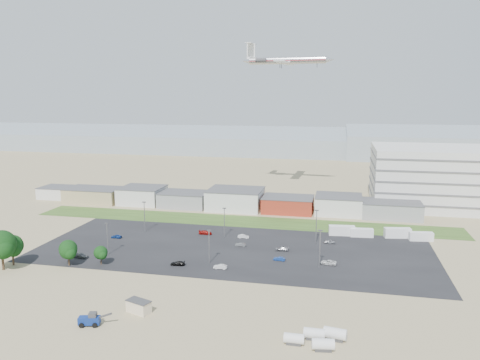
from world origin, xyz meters
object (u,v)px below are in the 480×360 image
(telehandler, at_px, (89,319))
(parked_car_13, at_px, (220,267))
(box_trailer_a, at_px, (342,230))
(parked_car_6, at_px, (205,233))
(parked_car_3, at_px, (178,263))
(parked_car_11, at_px, (243,236))
(portable_shed, at_px, (139,306))
(parked_car_10, at_px, (81,256))
(storage_tank_nw, at_px, (314,333))
(parked_car_1, at_px, (279,259))
(parked_car_0, at_px, (328,262))
(parked_car_8, at_px, (330,242))
(parked_car_5, at_px, (116,236))
(airliner, at_px, (287,60))
(parked_car_7, at_px, (241,245))
(parked_car_12, at_px, (282,249))
(tree_far_left, at_px, (2,248))

(telehandler, height_order, parked_car_13, telehandler)
(box_trailer_a, distance_m, parked_car_6, 46.13)
(parked_car_6, distance_m, parked_car_13, 32.67)
(parked_car_13, bearing_deg, parked_car_3, -91.06)
(parked_car_3, xyz_separation_m, parked_car_6, (-0.85, 29.95, 0.06))
(parked_car_11, bearing_deg, parked_car_13, 176.47)
(portable_shed, bearing_deg, parked_car_11, 99.01)
(parked_car_3, distance_m, parked_car_10, 29.55)
(storage_tank_nw, bearing_deg, parked_car_1, 106.34)
(parked_car_0, xyz_separation_m, parked_car_6, (-41.73, 20.39, 0.03))
(box_trailer_a, xyz_separation_m, parked_car_8, (-3.67, -10.27, -0.98))
(box_trailer_a, xyz_separation_m, parked_car_5, (-72.79, -19.35, -1.01))
(airliner, relative_size, parked_car_13, 11.73)
(telehandler, bearing_deg, storage_tank_nw, -8.18)
(parked_car_7, bearing_deg, airliner, 176.03)
(airliner, relative_size, parked_car_8, 11.74)
(parked_car_3, xyz_separation_m, parked_car_10, (-29.55, -0.10, 0.07))
(parked_car_3, xyz_separation_m, parked_car_5, (-28.43, 19.64, 0.01))
(telehandler, distance_m, parked_car_7, 59.82)
(airliner, distance_m, parked_car_12, 105.78)
(parked_car_3, xyz_separation_m, parked_car_12, (26.72, 18.50, 0.01))
(parked_car_1, distance_m, parked_car_12, 8.74)
(portable_shed, relative_size, airliner, 0.13)
(parked_car_0, height_order, parked_car_1, parked_car_0)
(telehandler, distance_m, parked_car_3, 37.12)
(parked_car_5, relative_size, parked_car_10, 0.78)
(box_trailer_a, xyz_separation_m, parked_car_11, (-31.73, -10.49, -1.00))
(parked_car_5, bearing_deg, parked_car_0, 83.72)
(parked_car_6, distance_m, parked_car_12, 29.85)
(parked_car_0, bearing_deg, parked_car_8, -173.10)
(parked_car_0, height_order, parked_car_12, parked_car_0)
(storage_tank_nw, relative_size, parked_car_10, 0.90)
(tree_far_left, relative_size, parked_car_11, 3.37)
(portable_shed, height_order, parked_car_8, portable_shed)
(parked_car_5, bearing_deg, airliner, 153.50)
(parked_car_1, bearing_deg, portable_shed, -28.14)
(parked_car_8, bearing_deg, airliner, 9.88)
(parked_car_10, height_order, parked_car_12, parked_car_10)
(parked_car_8, distance_m, parked_car_10, 75.93)
(portable_shed, relative_size, parked_car_13, 1.48)
(portable_shed, relative_size, parked_car_1, 1.61)
(tree_far_left, distance_m, parked_car_0, 88.95)
(parked_car_10, bearing_deg, parked_car_0, -75.15)
(box_trailer_a, xyz_separation_m, tree_far_left, (-89.30, -52.20, 4.61))
(parked_car_13, bearing_deg, storage_tank_nw, 39.00)
(storage_tank_nw, height_order, parked_car_0, storage_tank_nw)
(parked_car_11, relative_size, parked_car_12, 0.90)
(box_trailer_a, distance_m, parked_car_1, 33.97)
(parked_car_8, bearing_deg, parked_car_10, 104.85)
(tree_far_left, distance_m, parked_car_7, 67.45)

